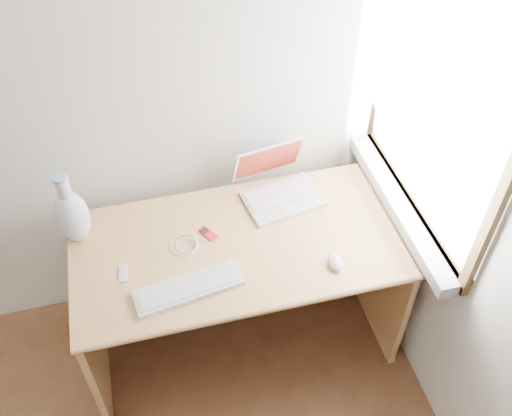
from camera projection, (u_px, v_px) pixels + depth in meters
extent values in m
cube|color=white|center=(439.00, 99.00, 2.08)|extent=(0.01, 0.90, 1.00)
cube|color=gray|center=(399.00, 204.00, 2.45)|extent=(0.10, 0.96, 0.06)
cube|color=white|center=(421.00, 95.00, 2.04)|extent=(0.02, 0.84, 0.92)
cube|color=tan|center=(238.00, 244.00, 2.38)|extent=(1.38, 0.69, 0.03)
cube|color=tan|center=(92.00, 327.00, 2.53)|extent=(0.03, 0.65, 0.70)
cube|color=tan|center=(376.00, 268.00, 2.76)|extent=(0.03, 0.65, 0.70)
cube|color=tan|center=(224.00, 227.00, 2.78)|extent=(1.32, 0.03, 0.46)
cube|color=silver|center=(282.00, 199.00, 2.54)|extent=(0.36, 0.28, 0.02)
cube|color=white|center=(282.00, 197.00, 2.53)|extent=(0.32, 0.18, 0.00)
cube|color=silver|center=(276.00, 164.00, 2.54)|extent=(0.34, 0.14, 0.21)
cube|color=maroon|center=(276.00, 164.00, 2.54)|extent=(0.31, 0.12, 0.18)
cube|color=white|center=(188.00, 288.00, 2.20)|extent=(0.43, 0.19, 0.02)
cube|color=white|center=(188.00, 286.00, 2.19)|extent=(0.40, 0.15, 0.00)
ellipsoid|color=silver|center=(335.00, 262.00, 2.28)|extent=(0.06, 0.09, 0.03)
cube|color=red|center=(208.00, 233.00, 2.40)|extent=(0.08, 0.09, 0.01)
cube|color=black|center=(208.00, 233.00, 2.40)|extent=(0.04, 0.04, 0.00)
torus|color=white|center=(184.00, 245.00, 2.36)|extent=(0.15, 0.15, 0.01)
cube|color=white|center=(123.00, 274.00, 2.25)|extent=(0.04, 0.09, 0.01)
ellipsoid|color=white|center=(73.00, 216.00, 2.30)|extent=(0.14, 0.14, 0.26)
cylinder|color=white|center=(63.00, 188.00, 2.18)|extent=(0.05, 0.05, 0.10)
cylinder|color=#8FC4E5|center=(60.00, 177.00, 2.15)|extent=(0.06, 0.06, 0.01)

